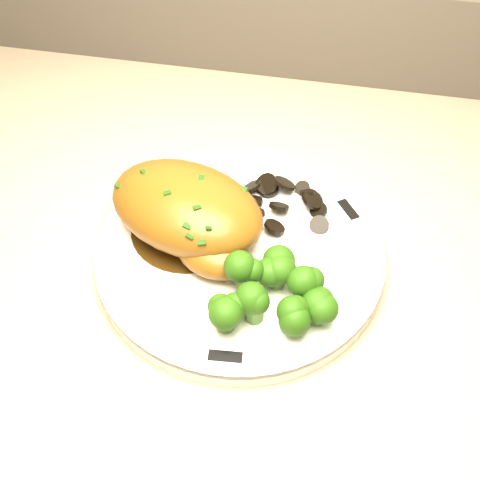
% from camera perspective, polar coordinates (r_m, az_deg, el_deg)
% --- Properties ---
extents(counter, '(2.26, 0.75, 1.10)m').
position_cam_1_polar(counter, '(1.02, -11.05, -18.03)').
color(counter, '#503D24').
rests_on(counter, ground).
extents(plate, '(0.32, 0.32, 0.02)m').
position_cam_1_polar(plate, '(0.56, -0.00, -1.27)').
color(plate, white).
rests_on(plate, counter).
extents(rim_accent_0, '(0.02, 0.03, 0.00)m').
position_cam_1_polar(rim_accent_0, '(0.59, 10.22, 2.85)').
color(rim_accent_0, black).
rests_on(rim_accent_0, plate).
extents(rim_accent_1, '(0.02, 0.03, 0.00)m').
position_cam_1_polar(rim_accent_1, '(0.60, -8.90, 4.25)').
color(rim_accent_1, black).
rests_on(rim_accent_1, plate).
extents(rim_accent_2, '(0.03, 0.01, 0.00)m').
position_cam_1_polar(rim_accent_2, '(0.48, -1.41, -10.99)').
color(rim_accent_2, black).
rests_on(rim_accent_2, plate).
extents(gravy_pool, '(0.11, 0.11, 0.00)m').
position_cam_1_polar(gravy_pool, '(0.57, -4.90, 1.06)').
color(gravy_pool, '#362109').
rests_on(gravy_pool, plate).
extents(chicken_breast, '(0.17, 0.15, 0.06)m').
position_cam_1_polar(chicken_breast, '(0.54, -4.81, 2.62)').
color(chicken_breast, brown).
rests_on(chicken_breast, plate).
extents(mushroom_pile, '(0.09, 0.07, 0.02)m').
position_cam_1_polar(mushroom_pile, '(0.58, 5.07, 2.74)').
color(mushroom_pile, black).
rests_on(mushroom_pile, plate).
extents(broccoli_florets, '(0.10, 0.07, 0.04)m').
position_cam_1_polar(broccoli_florets, '(0.49, 3.25, -5.17)').
color(broccoli_florets, '#537E35').
rests_on(broccoli_florets, plate).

